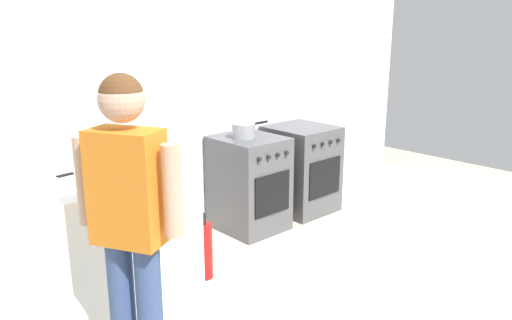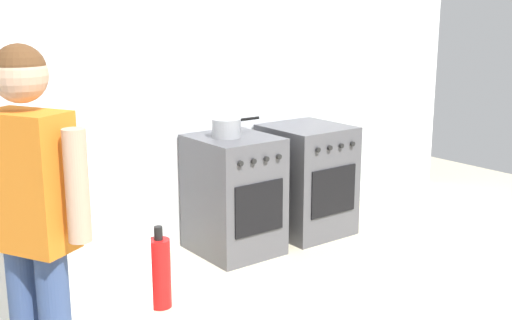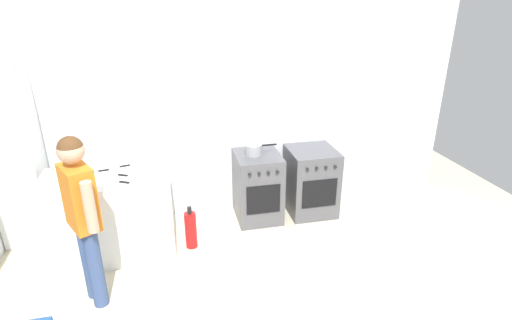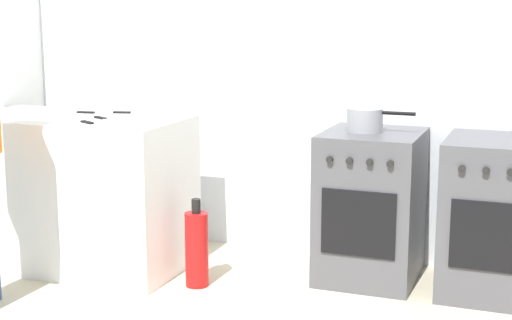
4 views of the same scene
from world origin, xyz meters
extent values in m
plane|color=beige|center=(0.00, 0.00, 0.00)|extent=(8.00, 8.00, 0.00)
cube|color=silver|center=(0.00, 1.95, 1.30)|extent=(6.00, 0.10, 2.60)
cube|color=white|center=(-1.35, 1.20, 0.45)|extent=(1.30, 0.70, 0.90)
cube|color=#4C4C51|center=(0.35, 1.58, 0.42)|extent=(0.54, 0.60, 0.85)
cube|color=black|center=(0.35, 1.27, 0.40)|extent=(0.40, 0.01, 0.36)
cylinder|color=black|center=(0.23, 1.46, 0.85)|extent=(0.17, 0.17, 0.01)
cylinder|color=black|center=(0.47, 1.46, 0.85)|extent=(0.17, 0.17, 0.01)
cylinder|color=black|center=(0.23, 1.70, 0.85)|extent=(0.17, 0.17, 0.01)
cylinder|color=black|center=(0.47, 1.70, 0.85)|extent=(0.17, 0.17, 0.01)
cylinder|color=black|center=(0.19, 1.26, 0.74)|extent=(0.04, 0.02, 0.04)
cylinder|color=black|center=(0.30, 1.26, 0.74)|extent=(0.04, 0.02, 0.04)
cylinder|color=black|center=(0.40, 1.26, 0.74)|extent=(0.04, 0.02, 0.04)
cylinder|color=black|center=(0.51, 1.26, 0.74)|extent=(0.04, 0.02, 0.04)
cube|color=#4C4C51|center=(1.05, 1.58, 0.42)|extent=(0.58, 0.60, 0.85)
cube|color=black|center=(1.05, 1.27, 0.40)|extent=(0.44, 0.01, 0.36)
cylinder|color=black|center=(0.92, 1.46, 0.85)|extent=(0.19, 0.19, 0.01)
cylinder|color=black|center=(1.18, 1.46, 0.85)|extent=(0.19, 0.19, 0.01)
cylinder|color=black|center=(0.92, 1.70, 0.85)|extent=(0.19, 0.19, 0.01)
cylinder|color=black|center=(1.18, 1.70, 0.85)|extent=(0.19, 0.19, 0.01)
cylinder|color=black|center=(0.87, 1.26, 0.74)|extent=(0.04, 0.02, 0.04)
cylinder|color=black|center=(0.99, 1.26, 0.74)|extent=(0.04, 0.02, 0.04)
cylinder|color=black|center=(1.11, 1.26, 0.74)|extent=(0.04, 0.02, 0.04)
cylinder|color=black|center=(1.22, 1.26, 0.74)|extent=(0.04, 0.02, 0.04)
cylinder|color=gray|center=(0.30, 1.59, 0.92)|extent=(0.20, 0.20, 0.13)
cylinder|color=black|center=(0.49, 1.59, 0.96)|extent=(0.18, 0.02, 0.02)
cube|color=silver|center=(-1.28, 1.09, 0.90)|extent=(0.21, 0.14, 0.01)
cube|color=black|center=(-1.14, 1.01, 0.91)|extent=(0.11, 0.08, 0.01)
cube|color=silver|center=(-1.50, 1.34, 0.90)|extent=(0.14, 0.05, 0.01)
cube|color=black|center=(-1.37, 1.36, 0.91)|extent=(0.11, 0.04, 0.01)
cube|color=silver|center=(-1.06, 1.46, 0.90)|extent=(0.10, 0.05, 0.01)
cube|color=black|center=(-1.16, 1.44, 0.91)|extent=(0.11, 0.05, 0.01)
cube|color=silver|center=(-1.03, 1.12, 0.90)|extent=(0.19, 0.12, 0.01)
cube|color=black|center=(-1.16, 1.19, 0.91)|extent=(0.11, 0.07, 0.01)
cylinder|color=#384C7A|center=(-1.39, 0.37, 0.39)|extent=(0.13, 0.13, 0.79)
cylinder|color=#384C7A|center=(-1.47, 0.51, 0.39)|extent=(0.13, 0.13, 0.79)
cube|color=orange|center=(-1.43, 0.44, 1.06)|extent=(0.34, 0.39, 0.56)
cylinder|color=tan|center=(-1.32, 0.23, 1.07)|extent=(0.09, 0.09, 0.44)
cylinder|color=tan|center=(-1.54, 0.65, 1.07)|extent=(0.09, 0.09, 0.44)
sphere|color=tan|center=(-1.43, 0.44, 1.48)|extent=(0.21, 0.21, 0.21)
sphere|color=brown|center=(-1.43, 0.44, 1.50)|extent=(0.20, 0.20, 0.20)
cylinder|color=red|center=(-0.52, 1.10, 0.21)|extent=(0.13, 0.13, 0.42)
cylinder|color=black|center=(-0.52, 1.10, 0.46)|extent=(0.05, 0.05, 0.08)
camera|label=1|loc=(-2.50, -1.62, 1.80)|focal=35.00mm
camera|label=2|loc=(-2.19, -2.04, 1.72)|focal=45.00mm
camera|label=3|loc=(-0.65, -2.75, 2.62)|focal=28.00mm
camera|label=4|loc=(1.27, -2.69, 1.54)|focal=55.00mm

